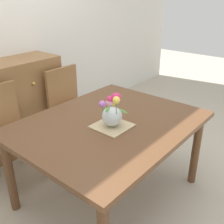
{
  "coord_description": "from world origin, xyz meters",
  "views": [
    {
      "loc": [
        -1.42,
        -1.21,
        1.66
      ],
      "look_at": [
        -0.05,
        -0.07,
        0.84
      ],
      "focal_mm": 42.55,
      "sensor_mm": 36.0,
      "label": 1
    }
  ],
  "objects": [
    {
      "name": "placemat",
      "position": [
        -0.05,
        -0.07,
        0.73
      ],
      "size": [
        0.26,
        0.26,
        0.01
      ],
      "primitive_type": "cube",
      "color": "tan",
      "rests_on": "dining_table"
    },
    {
      "name": "flower_vase",
      "position": [
        -0.04,
        -0.07,
        0.84
      ],
      "size": [
        0.2,
        0.25,
        0.27
      ],
      "color": "silver",
      "rests_on": "placemat"
    },
    {
      "name": "dining_table",
      "position": [
        0.0,
        0.0,
        0.64
      ],
      "size": [
        1.43,
        1.14,
        0.72
      ],
      "color": "brown",
      "rests_on": "ground_plane"
    },
    {
      "name": "chair_right",
      "position": [
        0.39,
        0.91,
        0.52
      ],
      "size": [
        0.42,
        0.42,
        0.9
      ],
      "rotation": [
        0.0,
        0.0,
        3.14
      ],
      "color": "olive",
      "rests_on": "ground_plane"
    },
    {
      "name": "dresser",
      "position": [
        -0.22,
        1.33,
        0.5
      ],
      "size": [
        1.4,
        0.47,
        1.0
      ],
      "color": "olive",
      "rests_on": "ground_plane"
    },
    {
      "name": "ground_plane",
      "position": [
        0.0,
        0.0,
        0.0
      ],
      "size": [
        12.0,
        12.0,
        0.0
      ],
      "primitive_type": "plane",
      "color": "#B7AD99"
    },
    {
      "name": "chair_left",
      "position": [
        -0.39,
        0.91,
        0.52
      ],
      "size": [
        0.42,
        0.42,
        0.9
      ],
      "rotation": [
        0.0,
        0.0,
        3.14
      ],
      "color": "olive",
      "rests_on": "ground_plane"
    }
  ]
}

